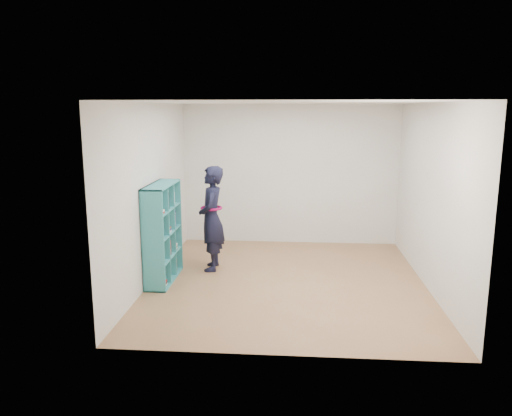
{
  "coord_description": "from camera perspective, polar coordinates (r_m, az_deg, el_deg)",
  "views": [
    {
      "loc": [
        0.1,
        -7.03,
        2.53
      ],
      "look_at": [
        -0.48,
        0.3,
        1.05
      ],
      "focal_mm": 35.0,
      "sensor_mm": 36.0,
      "label": 1
    }
  ],
  "objects": [
    {
      "name": "ceiling",
      "position": [
        7.03,
        3.83,
        11.96
      ],
      "size": [
        4.5,
        4.5,
        0.0
      ],
      "primitive_type": "plane",
      "color": "white",
      "rests_on": "wall_back"
    },
    {
      "name": "wall_right",
      "position": [
        7.39,
        19.4,
        1.17
      ],
      "size": [
        0.02,
        4.5,
        2.6
      ],
      "primitive_type": "cube",
      "color": "silver",
      "rests_on": "floor"
    },
    {
      "name": "wall_front",
      "position": [
        4.94,
        3.27,
        -3.02
      ],
      "size": [
        4.0,
        0.02,
        2.6
      ],
      "primitive_type": "cube",
      "color": "silver",
      "rests_on": "floor"
    },
    {
      "name": "wall_left",
      "position": [
        7.44,
        -11.91,
        1.64
      ],
      "size": [
        0.02,
        4.5,
        2.6
      ],
      "primitive_type": "cube",
      "color": "silver",
      "rests_on": "floor"
    },
    {
      "name": "smartphone",
      "position": [
        7.9,
        -6.1,
        -0.31
      ],
      "size": [
        0.01,
        0.11,
        0.14
      ],
      "rotation": [
        0.42,
        0.0,
        0.05
      ],
      "color": "silver",
      "rests_on": "person"
    },
    {
      "name": "person",
      "position": [
        7.84,
        -5.1,
        -1.19
      ],
      "size": [
        0.44,
        0.63,
        1.65
      ],
      "rotation": [
        0.0,
        0.0,
        -1.49
      ],
      "color": "black",
      "rests_on": "floor"
    },
    {
      "name": "floor",
      "position": [
        7.47,
        3.56,
        -8.41
      ],
      "size": [
        4.5,
        4.5,
        0.0
      ],
      "primitive_type": "plane",
      "color": "#8F6441",
      "rests_on": "ground"
    },
    {
      "name": "bookshelf",
      "position": [
        7.47,
        -10.8,
        -2.94
      ],
      "size": [
        0.32,
        1.09,
        1.45
      ],
      "color": "teal",
      "rests_on": "floor"
    },
    {
      "name": "wall_back",
      "position": [
        9.36,
        3.91,
        3.82
      ],
      "size": [
        4.0,
        0.02,
        2.6
      ],
      "primitive_type": "cube",
      "color": "silver",
      "rests_on": "floor"
    }
  ]
}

